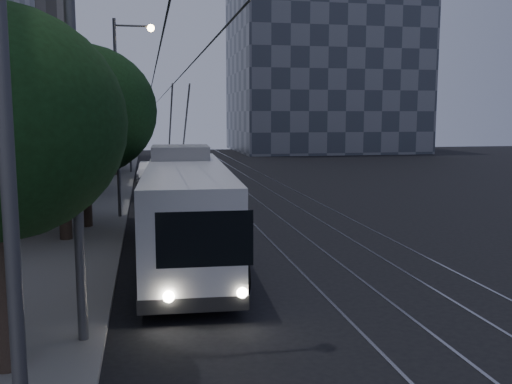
{
  "coord_description": "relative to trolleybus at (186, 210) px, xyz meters",
  "views": [
    {
      "loc": [
        -4.09,
        -15.34,
        4.59
      ],
      "look_at": [
        -0.38,
        3.92,
        1.92
      ],
      "focal_mm": 40.0,
      "sensor_mm": 36.0,
      "label": 1
    }
  ],
  "objects": [
    {
      "name": "tree_5",
      "position": [
        -3.6,
        30.29,
        2.77
      ],
      "size": [
        5.37,
        5.37,
        6.8
      ],
      "color": "black",
      "rests_on": "ground"
    },
    {
      "name": "tree_3",
      "position": [
        -4.1,
        15.89,
        3.34
      ],
      "size": [
        5.67,
        5.67,
        7.51
      ],
      "color": "black",
      "rests_on": "ground"
    },
    {
      "name": "trolleybus",
      "position": [
        0.0,
        0.0,
        0.0
      ],
      "size": [
        2.97,
        11.74,
        5.63
      ],
      "rotation": [
        0.0,
        0.0,
        -0.05
      ],
      "color": "#BDBDBF",
      "rests_on": "ground"
    },
    {
      "name": "tram_rails",
      "position": [
        5.4,
        17.56,
        -1.6
      ],
      "size": [
        4.52,
        90.0,
        0.02
      ],
      "color": "#9C9BA4",
      "rests_on": "ground"
    },
    {
      "name": "car_white_b",
      "position": [
        -0.22,
        20.11,
        -0.92
      ],
      "size": [
        3.23,
        5.09,
        1.37
      ],
      "primitive_type": "imported",
      "rotation": [
        0.0,
        0.0,
        -0.3
      ],
      "color": "#B3B3B7",
      "rests_on": "ground"
    },
    {
      "name": "tree_2",
      "position": [
        -3.6,
        5.56,
        3.11
      ],
      "size": [
        5.75,
        5.75,
        7.32
      ],
      "color": "black",
      "rests_on": "ground"
    },
    {
      "name": "pickup_silver",
      "position": [
        0.2,
        8.04,
        -0.88
      ],
      "size": [
        2.48,
        5.23,
        1.44
      ],
      "primitive_type": "imported",
      "rotation": [
        0.0,
        0.0,
        0.02
      ],
      "color": "#B0B4B8",
      "rests_on": "ground"
    },
    {
      "name": "car_white_a",
      "position": [
        -0.44,
        13.52,
        -0.9
      ],
      "size": [
        3.17,
        4.44,
        1.4
      ],
      "primitive_type": "imported",
      "rotation": [
        0.0,
        0.0,
        -0.41
      ],
      "color": "silver",
      "rests_on": "ground"
    },
    {
      "name": "tree_1",
      "position": [
        -4.1,
        3.23,
        2.16
      ],
      "size": [
        3.86,
        3.86,
        5.53
      ],
      "color": "black",
      "rests_on": "ground"
    },
    {
      "name": "ground",
      "position": [
        2.9,
        -2.44,
        -1.61
      ],
      "size": [
        120.0,
        120.0,
        0.0
      ],
      "primitive_type": "plane",
      "color": "black",
      "rests_on": "ground"
    },
    {
      "name": "overhead_wires",
      "position": [
        -2.07,
        17.56,
        1.86
      ],
      "size": [
        2.23,
        90.0,
        6.0
      ],
      "color": "black",
      "rests_on": "ground"
    },
    {
      "name": "streetlamp_far",
      "position": [
        -2.48,
        18.5,
        4.6
      ],
      "size": [
        2.49,
        0.44,
        10.33
      ],
      "color": "#525254",
      "rests_on": "ground"
    },
    {
      "name": "sidewalk",
      "position": [
        -4.6,
        17.56,
        -1.53
      ],
      "size": [
        5.0,
        90.0,
        0.15
      ],
      "primitive_type": "cube",
      "color": "gray",
      "rests_on": "ground"
    },
    {
      "name": "tree_4",
      "position": [
        -3.6,
        25.58,
        3.2
      ],
      "size": [
        5.28,
        5.28,
        7.19
      ],
      "color": "black",
      "rests_on": "ground"
    },
    {
      "name": "building_distant_right",
      "position": [
        20.9,
        52.56,
        10.39
      ],
      "size": [
        22.0,
        18.0,
        24.0
      ],
      "primitive_type": "cube",
      "color": "#3B414B",
      "rests_on": "ground"
    },
    {
      "name": "car_white_d",
      "position": [
        0.2,
        28.52,
        -0.83
      ],
      "size": [
        1.99,
        4.63,
        1.56
      ],
      "primitive_type": "imported",
      "rotation": [
        0.0,
        0.0,
        -0.03
      ],
      "color": "silver",
      "rests_on": "ground"
    },
    {
      "name": "car_white_c",
      "position": [
        -0.96,
        22.06,
        -0.93
      ],
      "size": [
        1.85,
        4.22,
        1.35
      ],
      "primitive_type": "imported",
      "rotation": [
        0.0,
        0.0,
        -0.1
      ],
      "color": "silver",
      "rests_on": "ground"
    },
    {
      "name": "streetlamp_near",
      "position": [
        -2.09,
        -6.47,
        4.77
      ],
      "size": [
        2.56,
        0.44,
        10.65
      ],
      "color": "#525254",
      "rests_on": "ground"
    }
  ]
}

